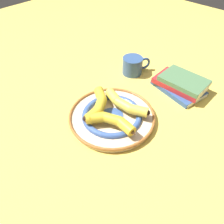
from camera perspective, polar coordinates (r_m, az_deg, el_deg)
ground_plane at (r=0.83m, az=-0.96°, el=-1.57°), size 2.80×2.80×0.00m
decorative_bowl at (r=0.81m, az=0.00°, el=-1.08°), size 0.32×0.32×0.03m
banana_a at (r=0.75m, az=-0.14°, el=-2.41°), size 0.10×0.19×0.04m
banana_b at (r=0.81m, az=-3.67°, el=1.78°), size 0.17×0.12×0.04m
banana_c at (r=0.81m, az=3.12°, el=2.26°), size 0.06×0.21×0.04m
book_stack at (r=0.98m, az=17.56°, el=6.90°), size 0.17×0.23×0.06m
coffee_mug at (r=1.04m, az=5.50°, el=12.04°), size 0.13×0.09×0.08m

